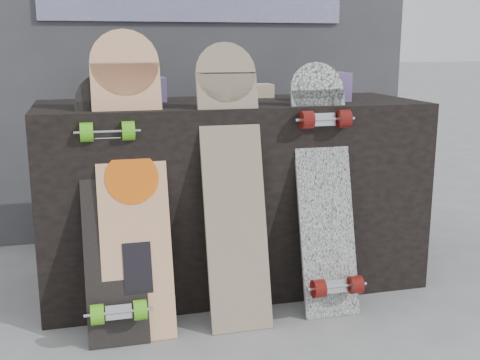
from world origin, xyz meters
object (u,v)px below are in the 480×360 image
object	(u,v)px
longboard_geisha	(131,174)
longboard_cascadia	(325,186)
longboard_celtic	(233,176)
skateboard_dark	(111,203)
vendor_table	(231,194)

from	to	relation	value
longboard_geisha	longboard_cascadia	world-z (taller)	longboard_geisha
longboard_cascadia	longboard_celtic	bearing A→B (deg)	179.52
skateboard_dark	longboard_geisha	bearing A→B (deg)	21.68
vendor_table	longboard_geisha	xyz separation A→B (m)	(-0.45, -0.30, 0.18)
vendor_table	longboard_cascadia	world-z (taller)	longboard_cascadia
longboard_geisha	skateboard_dark	world-z (taller)	longboard_geisha
longboard_geisha	longboard_celtic	xyz separation A→B (m)	(0.37, -0.04, -0.02)
vendor_table	longboard_geisha	world-z (taller)	longboard_geisha
vendor_table	longboard_celtic	world-z (taller)	longboard_celtic
vendor_table	longboard_geisha	size ratio (longest dim) A/B	1.46
longboard_celtic	longboard_cascadia	size ratio (longest dim) A/B	1.08
longboard_geisha	skateboard_dark	xyz separation A→B (m)	(-0.08, -0.03, -0.10)
longboard_geisha	longboard_celtic	distance (m)	0.37
vendor_table	skateboard_dark	size ratio (longest dim) A/B	1.71
longboard_celtic	longboard_cascadia	distance (m)	0.38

